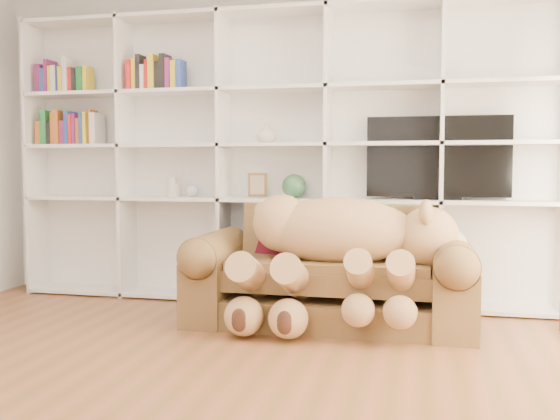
# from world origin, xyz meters

# --- Properties ---
(floor) EXTENTS (5.00, 5.00, 0.00)m
(floor) POSITION_xyz_m (0.00, 0.00, 0.00)
(floor) COLOR brown
(floor) RESTS_ON ground
(wall_back) EXTENTS (5.00, 0.02, 2.70)m
(wall_back) POSITION_xyz_m (0.00, 2.50, 1.35)
(wall_back) COLOR white
(wall_back) RESTS_ON floor
(bookshelf) EXTENTS (4.43, 0.35, 2.40)m
(bookshelf) POSITION_xyz_m (-0.24, 2.36, 1.31)
(bookshelf) COLOR white
(bookshelf) RESTS_ON floor
(sofa) EXTENTS (1.99, 0.86, 0.84)m
(sofa) POSITION_xyz_m (0.55, 1.72, 0.32)
(sofa) COLOR brown
(sofa) RESTS_ON floor
(teddy_bear) EXTENTS (1.56, 0.84, 0.91)m
(teddy_bear) POSITION_xyz_m (0.62, 1.55, 0.59)
(teddy_bear) COLOR tan
(teddy_bear) RESTS_ON sofa
(throw_pillow) EXTENTS (0.37, 0.27, 0.34)m
(throw_pillow) POSITION_xyz_m (0.13, 1.86, 0.59)
(throw_pillow) COLOR #5A0F25
(throw_pillow) RESTS_ON sofa
(tv) EXTENTS (1.10, 0.18, 0.65)m
(tv) POSITION_xyz_m (1.30, 2.35, 1.18)
(tv) COLOR black
(tv) RESTS_ON bookshelf
(picture_frame) EXTENTS (0.15, 0.08, 0.19)m
(picture_frame) POSITION_xyz_m (-0.15, 2.30, 0.97)
(picture_frame) COLOR brown
(picture_frame) RESTS_ON bookshelf
(green_vase) EXTENTS (0.20, 0.20, 0.20)m
(green_vase) POSITION_xyz_m (0.16, 2.30, 0.96)
(green_vase) COLOR #2F5B3A
(green_vase) RESTS_ON bookshelf
(figurine_tall) EXTENTS (0.11, 0.11, 0.17)m
(figurine_tall) POSITION_xyz_m (-0.90, 2.30, 0.95)
(figurine_tall) COLOR beige
(figurine_tall) RESTS_ON bookshelf
(figurine_short) EXTENTS (0.07, 0.07, 0.11)m
(figurine_short) POSITION_xyz_m (-0.87, 2.30, 0.92)
(figurine_short) COLOR beige
(figurine_short) RESTS_ON bookshelf
(snow_globe) EXTENTS (0.10, 0.10, 0.10)m
(snow_globe) POSITION_xyz_m (-0.72, 2.30, 0.92)
(snow_globe) COLOR silver
(snow_globe) RESTS_ON bookshelf
(shelf_vase) EXTENTS (0.19, 0.19, 0.16)m
(shelf_vase) POSITION_xyz_m (-0.07, 2.30, 1.40)
(shelf_vase) COLOR beige
(shelf_vase) RESTS_ON bookshelf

